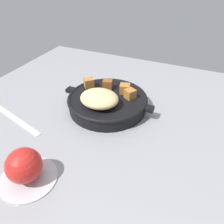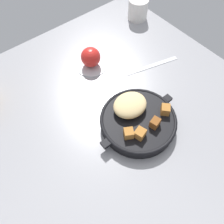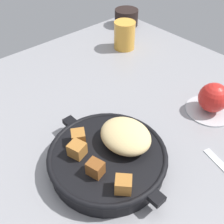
% 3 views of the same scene
% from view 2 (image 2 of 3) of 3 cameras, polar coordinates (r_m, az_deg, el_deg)
% --- Properties ---
extents(ground_plane, '(1.03, 1.00, 0.02)m').
position_cam_2_polar(ground_plane, '(0.81, -0.89, -1.14)').
color(ground_plane, gray).
extents(cast_iron_skillet, '(0.29, 0.24, 0.08)m').
position_cam_2_polar(cast_iron_skillet, '(0.76, 6.00, -1.76)').
color(cast_iron_skillet, black).
rests_on(cast_iron_skillet, ground_plane).
extents(saucer_plate, '(0.12, 0.12, 0.01)m').
position_cam_2_polar(saucer_plate, '(0.94, -4.90, 11.10)').
color(saucer_plate, '#B7BABF').
rests_on(saucer_plate, ground_plane).
extents(red_apple, '(0.07, 0.07, 0.07)m').
position_cam_2_polar(red_apple, '(0.92, -5.09, 12.85)').
color(red_apple, red).
rests_on(red_apple, saucer_plate).
extents(butter_knife, '(0.22, 0.07, 0.00)m').
position_cam_2_polar(butter_knife, '(0.95, 9.35, 10.78)').
color(butter_knife, silver).
rests_on(butter_knife, ground_plane).
extents(ceramic_mug_white, '(0.09, 0.09, 0.09)m').
position_cam_2_polar(ceramic_mug_white, '(1.15, 6.17, 23.14)').
color(ceramic_mug_white, silver).
rests_on(ceramic_mug_white, ground_plane).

